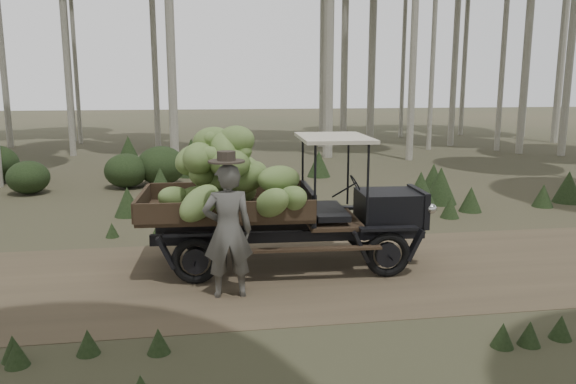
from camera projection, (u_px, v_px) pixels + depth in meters
name	position (u px, v px, depth m)	size (l,w,h in m)	color
ground	(254.00, 276.00, 9.00)	(120.00, 120.00, 0.00)	#473D2B
dirt_track	(254.00, 276.00, 9.00)	(70.00, 4.00, 0.01)	brown
banana_truck	(254.00, 184.00, 9.23)	(4.89, 2.39, 2.43)	black
farmer	(228.00, 229.00, 7.98)	(0.72, 0.53, 2.12)	#4F4E49
undergrowth	(145.00, 209.00, 11.46)	(23.69, 24.05, 1.38)	#233319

